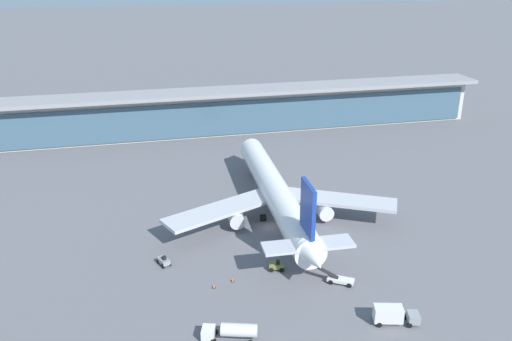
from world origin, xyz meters
The scene contains 11 objects.
ground_plane centered at (0.00, 0.00, 0.00)m, with size 1200.00×1200.00×0.00m, color slate.
airliner_on_stand centered at (2.81, 5.05, 5.75)m, with size 52.72×68.53×18.26m.
service_truck_near_nose_white centered at (6.88, -23.84, 0.81)m, with size 6.51×4.70×2.70m.
service_truck_under_wing_grey centered at (-23.78, -10.22, 0.87)m, with size 2.70×3.30×2.05m.
service_truck_mid_apron_white centered at (-15.02, -34.42, 1.71)m, with size 8.88×4.74×2.95m.
service_truck_by_tail_olive centered at (-3.10, -16.92, 0.87)m, with size 3.16×2.28×2.05m.
service_truck_on_taxiway_grey centered at (10.98, -36.48, 1.69)m, with size 7.65×4.10×3.10m.
terminal_building centered at (0.00, 68.99, 7.87)m, with size 183.60×12.80×15.20m.
safety_cone_alpha centered at (2.99, -15.98, 0.32)m, with size 0.62×0.62×0.70m.
safety_cone_bravo centered at (-15.63, -19.96, 0.32)m, with size 0.62×0.62×0.70m.
safety_cone_charlie centered at (-11.96, -18.78, 0.32)m, with size 0.62×0.62×0.70m.
Camera 1 is at (-26.72, -99.67, 54.94)m, focal length 37.06 mm.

